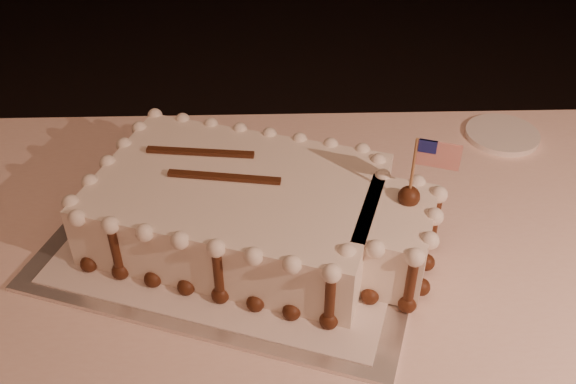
{
  "coord_description": "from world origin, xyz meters",
  "views": [
    {
      "loc": [
        -0.03,
        -0.2,
        1.47
      ],
      "look_at": [
        -0.01,
        0.61,
        0.84
      ],
      "focal_mm": 40.0,
      "sensor_mm": 36.0,
      "label": 1
    }
  ],
  "objects_px": {
    "banquet_table": "(293,376)",
    "sheet_cake": "(257,211)",
    "side_plate": "(502,135)",
    "cake_board": "(240,235)"
  },
  "relations": [
    {
      "from": "banquet_table",
      "to": "sheet_cake",
      "type": "bearing_deg",
      "value": -176.14
    },
    {
      "from": "banquet_table",
      "to": "sheet_cake",
      "type": "xyz_separation_m",
      "value": [
        -0.06,
        -0.0,
        0.44
      ]
    },
    {
      "from": "banquet_table",
      "to": "side_plate",
      "type": "height_order",
      "value": "side_plate"
    },
    {
      "from": "cake_board",
      "to": "side_plate",
      "type": "relative_size",
      "value": 3.99
    },
    {
      "from": "banquet_table",
      "to": "cake_board",
      "type": "xyz_separation_m",
      "value": [
        -0.09,
        0.01,
        0.38
      ]
    },
    {
      "from": "sheet_cake",
      "to": "side_plate",
      "type": "distance_m",
      "value": 0.58
    },
    {
      "from": "sheet_cake",
      "to": "side_plate",
      "type": "height_order",
      "value": "sheet_cake"
    },
    {
      "from": "side_plate",
      "to": "sheet_cake",
      "type": "bearing_deg",
      "value": -148.84
    },
    {
      "from": "banquet_table",
      "to": "cake_board",
      "type": "bearing_deg",
      "value": 176.27
    },
    {
      "from": "cake_board",
      "to": "side_plate",
      "type": "height_order",
      "value": "side_plate"
    }
  ]
}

